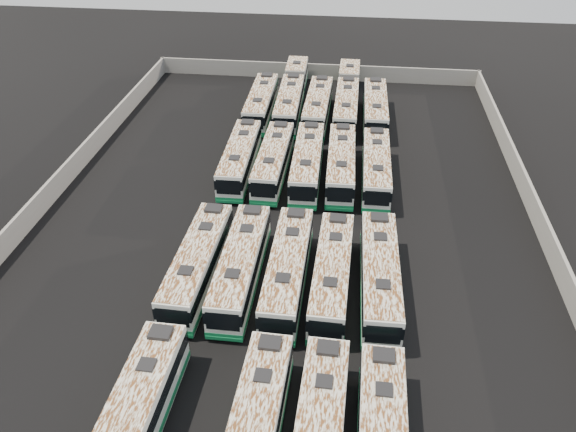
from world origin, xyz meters
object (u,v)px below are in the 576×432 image
(bus_midback_left, at_px, (273,161))
(bus_back_far_left, at_px, (261,103))
(bus_midback_far_right, at_px, (376,168))
(bus_back_center, at_px, (318,107))
(bus_midback_right, at_px, (341,164))
(bus_back_far_right, at_px, (375,109))
(bus_midfront_right, at_px, (332,274))
(bus_midback_center, at_px, (307,163))
(bus_midfront_far_left, at_px, (198,263))
(bus_midfront_far_right, at_px, (380,275))
(bus_back_left, at_px, (292,94))
(bus_midfront_center, at_px, (288,270))
(bus_back_right, at_px, (347,97))
(bus_midback_far_left, at_px, (240,158))
(bus_midfront_left, at_px, (241,266))
(bus_front_far_left, at_px, (133,422))

(bus_midback_left, height_order, bus_back_far_left, bus_back_far_left)
(bus_midback_far_right, relative_size, bus_back_center, 0.96)
(bus_midback_right, height_order, bus_back_far_right, bus_back_far_right)
(bus_midfront_right, height_order, bus_midback_center, bus_midback_center)
(bus_midfront_far_left, relative_size, bus_midback_left, 1.01)
(bus_midfront_far_right, xyz_separation_m, bus_back_left, (-10.52, 34.16, 0.02))
(bus_midfront_center, bearing_deg, bus_midback_left, 102.20)
(bus_midback_left, distance_m, bus_back_right, 18.72)
(bus_midback_far_left, distance_m, bus_back_center, 15.41)
(bus_back_far_right, bearing_deg, bus_midback_left, -126.50)
(bus_midfront_left, distance_m, bus_midback_center, 17.01)
(bus_midfront_left, xyz_separation_m, bus_back_center, (3.51, 30.66, 0.01))
(bus_midback_right, xyz_separation_m, bus_back_far_right, (3.47, 14.04, 0.01))
(bus_midback_far_right, bearing_deg, bus_midfront_center, -112.33)
(bus_midfront_right, relative_size, bus_midback_far_right, 1.00)
(bus_midback_left, bearing_deg, bus_back_far_left, 104.63)
(bus_front_far_left, distance_m, bus_midback_far_right, 33.69)
(bus_midfront_left, relative_size, bus_back_far_left, 0.99)
(bus_midfront_center, height_order, bus_back_far_left, bus_back_far_left)
(bus_midback_center, distance_m, bus_midback_far_right, 6.82)
(bus_midfront_left, distance_m, bus_midfront_far_right, 10.48)
(bus_back_far_right, bearing_deg, bus_midfront_left, -109.11)
(bus_midback_right, bearing_deg, bus_back_far_right, 74.91)
(bus_midback_left, relative_size, bus_back_far_left, 0.98)
(bus_midfront_far_left, distance_m, bus_midfront_left, 3.33)
(bus_midback_right, relative_size, bus_back_far_right, 0.99)
(bus_midfront_left, height_order, bus_midfront_right, bus_midfront_left)
(bus_midfront_center, xyz_separation_m, bus_midback_far_right, (6.76, 16.59, -0.05))
(bus_midfront_left, relative_size, bus_midback_left, 1.01)
(bus_midback_center, relative_size, bus_midback_far_right, 1.04)
(bus_midback_far_right, bearing_deg, bus_front_far_left, -114.27)
(bus_midfront_far_right, bearing_deg, bus_front_far_left, -135.15)
(bus_front_far_left, relative_size, bus_midback_left, 1.02)
(bus_midfront_right, height_order, bus_midback_far_right, bus_midback_far_right)
(bus_midback_center, xyz_separation_m, bus_back_right, (3.38, 17.51, -0.02))
(bus_midback_left, height_order, bus_back_right, bus_back_right)
(bus_midback_far_left, xyz_separation_m, bus_back_right, (10.27, 17.29, 0.03))
(bus_midfront_center, relative_size, bus_back_far_left, 0.99)
(bus_midback_left, bearing_deg, bus_front_far_left, -95.78)
(bus_back_center, bearing_deg, bus_midback_far_right, -63.33)
(bus_midback_center, relative_size, bus_back_left, 0.64)
(bus_midfront_left, xyz_separation_m, bus_back_far_right, (10.37, 30.88, 0.01))
(bus_midfront_right, distance_m, bus_back_right, 34.19)
(bus_back_far_left, bearing_deg, bus_back_left, 44.06)
(bus_midfront_far_left, height_order, bus_back_far_left, bus_back_far_left)
(bus_front_far_left, relative_size, bus_back_left, 0.64)
(bus_midback_left, distance_m, bus_midback_center, 3.45)
(bus_midfront_far_left, bearing_deg, bus_back_left, 85.81)
(bus_midback_left, xyz_separation_m, bus_back_far_right, (10.27, 14.15, 0.03))
(bus_back_center, height_order, bus_back_far_right, bus_back_center)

